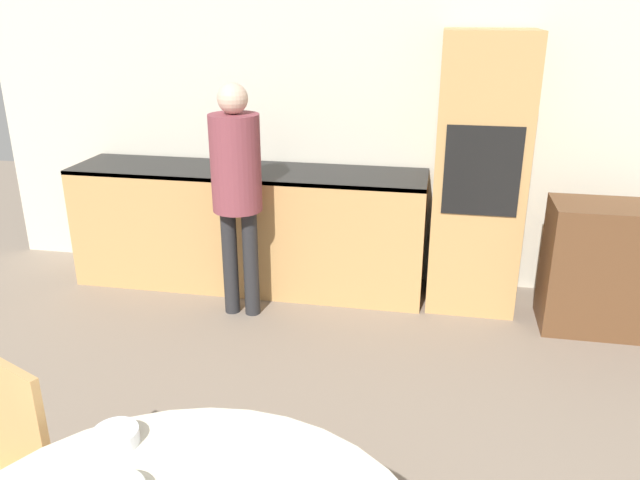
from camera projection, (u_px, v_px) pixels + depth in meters
wall_back at (379, 117)px, 4.72m from camera, size 6.33×0.05×2.60m
kitchen_counter at (249, 226)px, 4.86m from camera, size 2.71×0.60×0.93m
oven_unit at (479, 175)px, 4.39m from camera, size 0.62×0.59×1.95m
sideboard at (622, 269)px, 4.16m from camera, size 0.99×0.45×0.89m
person_standing at (236, 177)px, 4.19m from camera, size 0.34×0.34×1.63m
bowl_far at (116, 437)px, 2.02m from camera, size 0.15×0.15×0.05m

